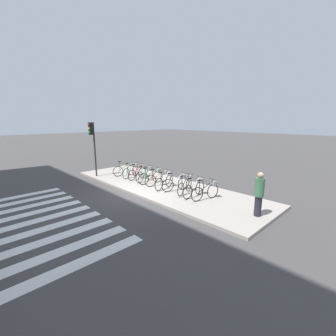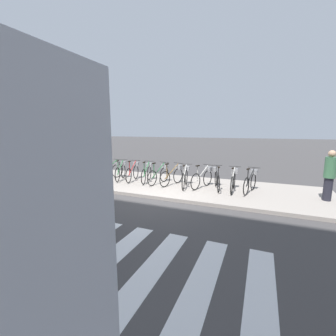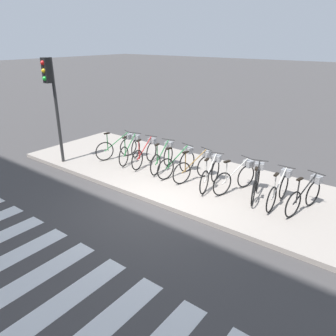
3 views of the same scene
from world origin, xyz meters
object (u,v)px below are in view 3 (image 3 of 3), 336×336
at_px(parked_bicycle_4, 179,162).
at_px(parked_bicycle_6, 211,172).
at_px(parked_bicycle_9, 280,188).
at_px(parked_bicycle_10, 306,194).
at_px(traffic_light, 51,89).
at_px(parked_bicycle_1, 131,149).
at_px(parked_bicycle_2, 146,152).
at_px(parked_bicycle_7, 237,176).
at_px(parked_bicycle_0, 119,146).
at_px(parked_bicycle_5, 196,166).
at_px(parked_bicycle_8, 256,181).
at_px(parked_bicycle_3, 163,156).

bearing_deg(parked_bicycle_4, parked_bicycle_6, -5.63).
distance_m(parked_bicycle_9, parked_bicycle_10, 0.63).
bearing_deg(parked_bicycle_6, traffic_light, -163.80).
xyz_separation_m(parked_bicycle_1, parked_bicycle_6, (3.23, -0.13, 0.00)).
relative_size(parked_bicycle_2, parked_bicycle_6, 1.00).
distance_m(parked_bicycle_7, parked_bicycle_9, 1.20).
distance_m(parked_bicycle_0, parked_bicycle_5, 3.20).
bearing_deg(traffic_light, parked_bicycle_9, 12.89).
relative_size(parked_bicycle_2, parked_bicycle_8, 1.02).
relative_size(parked_bicycle_0, parked_bicycle_1, 0.99).
relative_size(parked_bicycle_3, parked_bicycle_8, 1.02).
distance_m(parked_bicycle_2, parked_bicycle_5, 2.01).
distance_m(parked_bicycle_6, parked_bicycle_9, 1.91).
bearing_deg(parked_bicycle_6, parked_bicycle_9, 3.78).
distance_m(parked_bicycle_0, parked_bicycle_6, 3.79).
xyz_separation_m(parked_bicycle_1, parked_bicycle_2, (0.64, 0.04, 0.00)).
height_order(parked_bicycle_1, traffic_light, traffic_light).
bearing_deg(parked_bicycle_6, parked_bicycle_5, 166.80).
distance_m(parked_bicycle_4, traffic_light, 4.61).
bearing_deg(parked_bicycle_5, parked_bicycle_2, 178.86).
bearing_deg(parked_bicycle_2, parked_bicycle_9, -0.66).
bearing_deg(parked_bicycle_2, parked_bicycle_3, 1.51).
bearing_deg(parked_bicycle_10, parked_bicycle_6, -175.93).
bearing_deg(traffic_light, parked_bicycle_10, 12.25).
xyz_separation_m(parked_bicycle_2, parked_bicycle_10, (5.13, 0.00, 0.00)).
distance_m(parked_bicycle_2, traffic_light, 3.57).
height_order(parked_bicycle_4, parked_bicycle_9, same).
distance_m(parked_bicycle_10, traffic_light, 8.01).
bearing_deg(parked_bicycle_1, parked_bicycle_6, -2.37).
height_order(parked_bicycle_6, parked_bicycle_10, same).
relative_size(parked_bicycle_6, parked_bicycle_8, 1.02).
distance_m(parked_bicycle_8, parked_bicycle_10, 1.27).
relative_size(parked_bicycle_2, parked_bicycle_4, 1.00).
bearing_deg(parked_bicycle_5, parked_bicycle_6, -13.20).
distance_m(parked_bicycle_5, traffic_light, 5.14).
bearing_deg(parked_bicycle_0, parked_bicycle_6, -1.64).
xyz_separation_m(parked_bicycle_5, parked_bicycle_6, (0.59, -0.14, 0.00)).
xyz_separation_m(parked_bicycle_3, parked_bicycle_10, (4.42, -0.02, 0.00)).
xyz_separation_m(parked_bicycle_1, parked_bicycle_9, (5.14, -0.01, 0.00)).
relative_size(parked_bicycle_8, parked_bicycle_9, 0.96).
height_order(parked_bicycle_5, traffic_light, traffic_light).
distance_m(parked_bicycle_0, parked_bicycle_2, 1.19).
bearing_deg(parked_bicycle_2, parked_bicycle_8, -0.01).
xyz_separation_m(parked_bicycle_6, parked_bicycle_10, (2.54, 0.18, 0.00)).
bearing_deg(parked_bicycle_3, parked_bicycle_8, -0.36).
height_order(parked_bicycle_8, traffic_light, traffic_light).
bearing_deg(parked_bicycle_5, parked_bicycle_9, -0.27).
height_order(parked_bicycle_5, parked_bicycle_10, same).
xyz_separation_m(parked_bicycle_9, parked_bicycle_10, (0.63, 0.05, 0.00)).
height_order(parked_bicycle_0, parked_bicycle_2, same).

